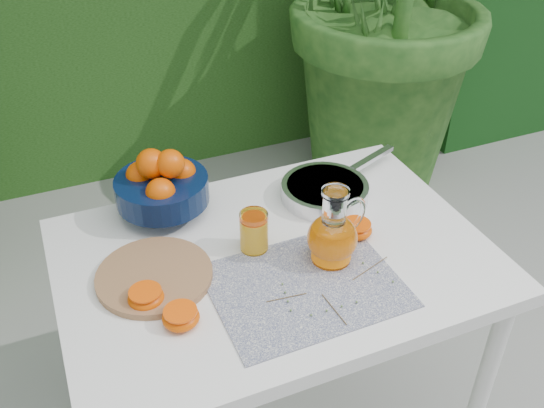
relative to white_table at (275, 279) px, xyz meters
name	(u,v)px	position (x,y,z in m)	size (l,w,h in m)	color
white_table	(275,279)	(0.00, 0.00, 0.00)	(1.00, 0.70, 0.75)	white
placemat	(305,286)	(0.02, -0.13, 0.08)	(0.41, 0.32, 0.00)	#0C1447
cutting_board	(154,276)	(-0.28, 0.02, 0.09)	(0.26, 0.26, 0.02)	olive
fruit_bowl	(162,184)	(-0.20, 0.27, 0.17)	(0.29, 0.29, 0.19)	black
juice_pitcher	(333,235)	(0.11, -0.07, 0.15)	(0.18, 0.15, 0.19)	white
juice_tumbler	(254,232)	(-0.04, 0.04, 0.13)	(0.08, 0.08, 0.10)	white
saute_pan	(326,190)	(0.21, 0.16, 0.11)	(0.42, 0.30, 0.04)	silver
orange_halves	(234,278)	(-0.12, -0.06, 0.10)	(0.63, 0.22, 0.04)	#CF3E02
thyme_sprigs	(333,290)	(0.06, -0.17, 0.09)	(0.31, 0.20, 0.01)	brown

